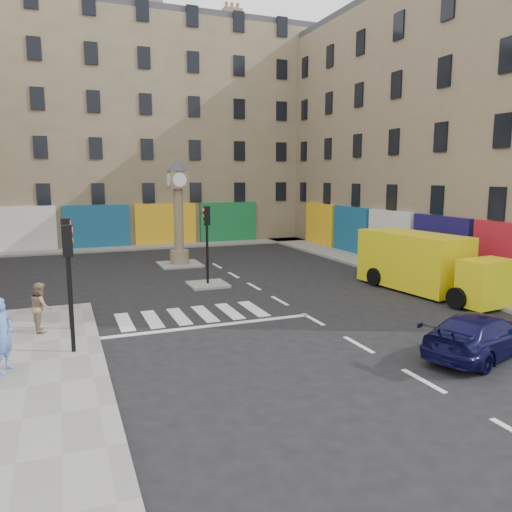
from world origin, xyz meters
TOP-DOWN VIEW (x-y plane):
  - ground at (0.00, 0.00)m, footprint 120.00×120.00m
  - sidewalk_right at (8.70, 10.00)m, footprint 2.60×30.00m
  - sidewalk_far at (-4.00, 22.20)m, footprint 32.00×2.40m
  - island_near at (-2.00, 8.00)m, footprint 1.80×1.80m
  - island_far at (-2.00, 14.00)m, footprint 2.40×2.40m
  - building_right at (15.00, 10.00)m, footprint 10.00×30.00m
  - building_far at (-4.00, 28.00)m, footprint 32.00×10.00m
  - traffic_light_left_near at (-8.30, 0.20)m, footprint 0.28×0.22m
  - traffic_light_left_far at (-8.30, 2.60)m, footprint 0.28×0.22m
  - traffic_light_island at (-2.00, 8.00)m, footprint 0.28×0.22m
  - clock_pillar at (-2.00, 14.00)m, footprint 1.20×1.20m
  - navy_sedan at (2.78, -4.11)m, footprint 4.73×3.08m
  - yellow_van at (6.77, 3.10)m, footprint 3.07×7.42m
  - pedestrian_blue at (-10.01, -0.73)m, footprint 0.73×0.85m
  - pedestrian_tan at (-9.21, 2.67)m, footprint 0.71×0.86m

SIDE VIEW (x-z plane):
  - ground at x=0.00m, z-range 0.00..0.00m
  - island_near at x=-2.00m, z-range 0.00..0.12m
  - island_far at x=-2.00m, z-range 0.00..0.12m
  - sidewalk_right at x=8.70m, z-range 0.00..0.15m
  - sidewalk_far at x=-4.00m, z-range 0.00..0.15m
  - navy_sedan at x=2.78m, z-range 0.00..1.28m
  - pedestrian_tan at x=-9.21m, z-range 0.15..1.78m
  - pedestrian_blue at x=-10.01m, z-range 0.15..2.13m
  - yellow_van at x=6.77m, z-range -0.01..2.62m
  - traffic_light_island at x=-2.00m, z-range 0.74..4.44m
  - traffic_light_left_near at x=-8.30m, z-range 0.77..4.47m
  - traffic_light_left_far at x=-8.30m, z-range 0.77..4.47m
  - clock_pillar at x=-2.00m, z-range 0.50..6.60m
  - building_right at x=15.00m, z-range 0.00..16.00m
  - building_far at x=-4.00m, z-range 0.00..17.00m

